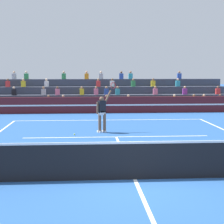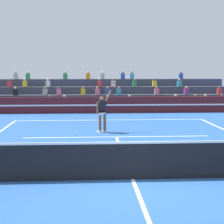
{
  "view_description": "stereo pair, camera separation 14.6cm",
  "coord_description": "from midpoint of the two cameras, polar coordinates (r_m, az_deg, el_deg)",
  "views": [
    {
      "loc": [
        -1.31,
        -9.93,
        3.04
      ],
      "look_at": [
        -0.18,
        6.59,
        1.1
      ],
      "focal_mm": 60.0,
      "sensor_mm": 36.0,
      "label": 1
    },
    {
      "loc": [
        -1.16,
        -9.93,
        3.04
      ],
      "look_at": [
        -0.18,
        6.59,
        1.1
      ],
      "focal_mm": 60.0,
      "sensor_mm": 36.0,
      "label": 2
    }
  ],
  "objects": [
    {
      "name": "sponsor_banner_wall",
      "position": [
        25.56,
        -1.12,
        1.09
      ],
      "size": [
        18.0,
        0.26,
        1.1
      ],
      "color": "#51191E",
      "rests_on": "ground"
    },
    {
      "name": "court_lines",
      "position": [
        10.46,
        3.09,
        -10.2
      ],
      "size": [
        11.1,
        23.9,
        0.01
      ],
      "color": "white",
      "rests_on": "ground"
    },
    {
      "name": "tennis_ball",
      "position": [
        17.23,
        -5.99,
        -3.4
      ],
      "size": [
        0.07,
        0.07,
        0.07
      ],
      "primitive_type": "sphere",
      "color": "#C6DB33",
      "rests_on": "ground"
    },
    {
      "name": "tennis_player",
      "position": [
        17.73,
        -1.74,
        0.02
      ],
      "size": [
        1.01,
        0.65,
        2.43
      ],
      "color": "brown",
      "rests_on": "ground"
    },
    {
      "name": "tennis_net",
      "position": [
        10.31,
        3.11,
        -7.33
      ],
      "size": [
        12.0,
        0.1,
        1.1
      ],
      "color": "black",
      "rests_on": "ground"
    },
    {
      "name": "bleacher_stand",
      "position": [
        28.69,
        -1.45,
        2.27
      ],
      "size": [
        18.58,
        3.8,
        2.83
      ],
      "color": "#383D4C",
      "rests_on": "ground"
    },
    {
      "name": "ground_plane",
      "position": [
        10.46,
        3.09,
        -10.22
      ],
      "size": [
        120.0,
        120.0,
        0.0
      ],
      "primitive_type": "plane",
      "color": "#285699"
    }
  ]
}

